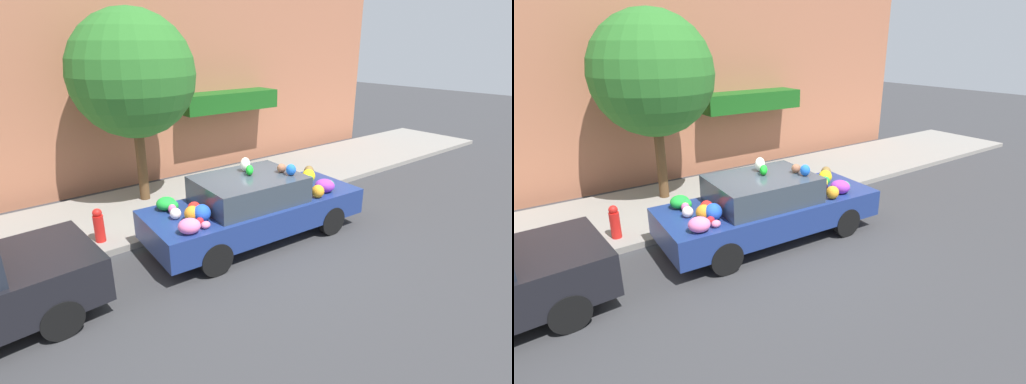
# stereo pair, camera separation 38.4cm
# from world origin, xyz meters

# --- Properties ---
(ground_plane) EXTENTS (60.00, 60.00, 0.00)m
(ground_plane) POSITION_xyz_m (0.00, 0.00, 0.00)
(ground_plane) COLOR #38383A
(sidewalk_curb) EXTENTS (24.00, 3.20, 0.13)m
(sidewalk_curb) POSITION_xyz_m (0.00, 2.70, 0.07)
(sidewalk_curb) COLOR gray
(sidewalk_curb) RESTS_ON ground
(building_facade) EXTENTS (18.00, 1.20, 5.41)m
(building_facade) POSITION_xyz_m (0.12, 4.92, 2.68)
(building_facade) COLOR #B26B4C
(building_facade) RESTS_ON ground
(street_tree) EXTENTS (2.88, 2.88, 4.48)m
(street_tree) POSITION_xyz_m (-1.05, 3.24, 3.16)
(street_tree) COLOR brown
(street_tree) RESTS_ON sidewalk_curb
(fire_hydrant) EXTENTS (0.20, 0.20, 0.70)m
(fire_hydrant) POSITION_xyz_m (-2.71, 1.60, 0.48)
(fire_hydrant) COLOR red
(fire_hydrant) RESTS_ON sidewalk_curb
(art_car) EXTENTS (4.62, 1.96, 1.66)m
(art_car) POSITION_xyz_m (-0.03, 0.03, 0.73)
(art_car) COLOR navy
(art_car) RESTS_ON ground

